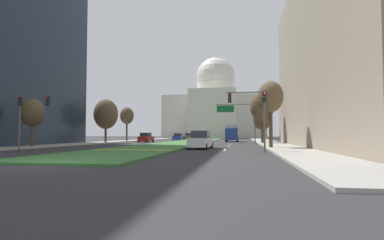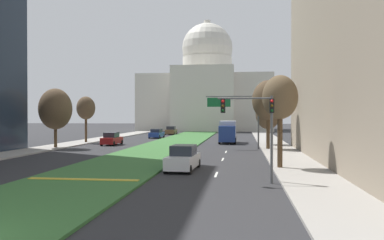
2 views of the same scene
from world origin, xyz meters
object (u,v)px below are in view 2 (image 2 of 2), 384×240
at_px(traffic_light_near_right, 257,119).
at_px(overhead_guide_sign, 238,110).
at_px(box_truck_delivery, 228,132).
at_px(capitol_building, 207,92).
at_px(street_tree_left_mid, 55,109).
at_px(street_tree_right_far, 268,114).
at_px(sedan_far_horizon, 171,131).
at_px(sedan_lead_stopped, 183,159).
at_px(sedan_distant, 157,134).
at_px(sedan_midblock, 112,139).
at_px(street_tree_left_far, 86,108).
at_px(street_tree_right_mid, 268,101).
at_px(street_tree_right_near, 280,98).

distance_m(traffic_light_near_right, overhead_guide_sign, 24.02).
bearing_deg(box_truck_delivery, capitol_building, 98.36).
height_order(street_tree_left_mid, street_tree_right_far, street_tree_left_mid).
relative_size(traffic_light_near_right, sedan_far_horizon, 1.12).
distance_m(capitol_building, street_tree_right_far, 56.99).
height_order(overhead_guide_sign, box_truck_delivery, overhead_guide_sign).
relative_size(sedan_lead_stopped, sedan_distant, 1.02).
bearing_deg(traffic_light_near_right, sedan_far_horizon, 105.09).
relative_size(street_tree_left_mid, sedan_far_horizon, 1.57).
height_order(overhead_guide_sign, sedan_far_horizon, overhead_guide_sign).
relative_size(capitol_building, sedan_lead_stopped, 7.32).
relative_size(street_tree_right_far, sedan_midblock, 1.46).
bearing_deg(sedan_far_horizon, traffic_light_near_right, -74.91).
xyz_separation_m(street_tree_right_far, box_truck_delivery, (-5.48, 3.99, -2.55)).
relative_size(sedan_far_horizon, box_truck_delivery, 0.73).
height_order(street_tree_left_far, sedan_far_horizon, street_tree_left_far).
height_order(capitol_building, street_tree_right_mid, capitol_building).
distance_m(capitol_building, traffic_light_near_right, 85.82).
bearing_deg(street_tree_right_far, sedan_far_horizon, 123.02).
distance_m(street_tree_right_near, box_truck_delivery, 28.03).
xyz_separation_m(capitol_building, street_tree_right_mid, (12.57, -61.91, -4.68)).
height_order(traffic_light_near_right, street_tree_right_far, street_tree_right_far).
bearing_deg(overhead_guide_sign, box_truck_delivery, 99.05).
bearing_deg(street_tree_right_far, street_tree_right_mid, -93.55).
height_order(street_tree_left_far, sedan_midblock, street_tree_left_far).
xyz_separation_m(traffic_light_near_right, sedan_distant, (-15.91, 45.11, -3.02)).
height_order(sedan_midblock, sedan_far_horizon, sedan_far_horizon).
bearing_deg(overhead_guide_sign, sedan_midblock, 166.75).
height_order(street_tree_right_mid, sedan_midblock, street_tree_right_mid).
relative_size(street_tree_left_far, sedan_distant, 1.45).
bearing_deg(street_tree_right_far, box_truck_delivery, 143.92).
distance_m(street_tree_left_mid, sedan_lead_stopped, 25.10).
distance_m(street_tree_left_far, sedan_distant, 16.19).
xyz_separation_m(street_tree_left_mid, sedan_distant, (7.45, 23.28, -4.02)).
xyz_separation_m(traffic_light_near_right, overhead_guide_sign, (-1.38, 23.96, 0.89)).
distance_m(capitol_building, sedan_midblock, 58.31).
xyz_separation_m(street_tree_right_mid, sedan_lead_stopped, (-7.31, -18.06, -4.89)).
bearing_deg(traffic_light_near_right, street_tree_left_mid, 136.94).
height_order(street_tree_right_far, sedan_midblock, street_tree_right_far).
height_order(street_tree_right_far, sedan_far_horizon, street_tree_right_far).
distance_m(street_tree_right_near, street_tree_right_mid, 16.62).
distance_m(street_tree_right_near, sedan_lead_stopped, 8.51).
relative_size(sedan_distant, box_truck_delivery, 0.73).
height_order(street_tree_left_mid, sedan_distant, street_tree_left_mid).
xyz_separation_m(street_tree_left_far, sedan_midblock, (5.04, -3.45, -4.23)).
relative_size(sedan_lead_stopped, box_truck_delivery, 0.74).
bearing_deg(sedan_midblock, street_tree_right_far, 4.98).
xyz_separation_m(capitol_building, street_tree_left_mid, (-12.90, -63.10, -5.64)).
bearing_deg(box_truck_delivery, overhead_guide_sign, -80.95).
height_order(street_tree_left_mid, sedan_lead_stopped, street_tree_left_mid).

